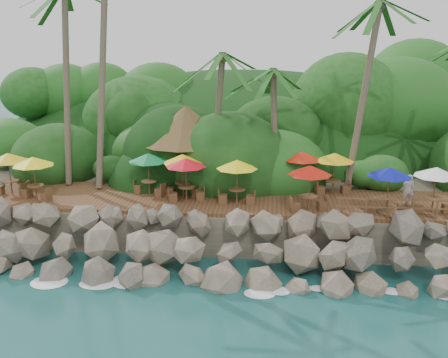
# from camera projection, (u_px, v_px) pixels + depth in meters

# --- Properties ---
(ground) EXTENTS (140.00, 140.00, 0.00)m
(ground) POSITION_uv_depth(u_px,v_px,m) (211.00, 290.00, 21.90)
(ground) COLOR #19514F
(ground) RESTS_ON ground
(land_base) EXTENTS (32.00, 25.20, 2.10)m
(land_base) POSITION_uv_depth(u_px,v_px,m) (237.00, 174.00, 36.97)
(land_base) COLOR gray
(land_base) RESTS_ON ground
(jungle_hill) EXTENTS (44.80, 28.00, 15.40)m
(jungle_hill) POSITION_uv_depth(u_px,v_px,m) (243.00, 164.00, 44.44)
(jungle_hill) COLOR #143811
(jungle_hill) RESTS_ON ground
(seawall) EXTENTS (29.00, 4.00, 2.30)m
(seawall) POSITION_uv_depth(u_px,v_px,m) (216.00, 248.00, 23.51)
(seawall) COLOR gray
(seawall) RESTS_ON ground
(terrace) EXTENTS (26.00, 5.00, 0.20)m
(terrace) POSITION_uv_depth(u_px,v_px,m) (224.00, 200.00, 27.07)
(terrace) COLOR brown
(terrace) RESTS_ON land_base
(jungle_foliage) EXTENTS (44.00, 16.00, 12.00)m
(jungle_foliage) POSITION_uv_depth(u_px,v_px,m) (236.00, 191.00, 36.29)
(jungle_foliage) COLOR #143811
(jungle_foliage) RESTS_ON ground
(foam_line) EXTENTS (25.20, 0.80, 0.06)m
(foam_line) POSITION_uv_depth(u_px,v_px,m) (211.00, 286.00, 22.18)
(foam_line) COLOR white
(foam_line) RESTS_ON ground
(palms) EXTENTS (28.27, 6.62, 14.91)m
(palms) POSITION_uv_depth(u_px,v_px,m) (246.00, 14.00, 26.86)
(palms) COLOR brown
(palms) RESTS_ON ground
(palapa) EXTENTS (5.63, 5.63, 4.60)m
(palapa) POSITION_uv_depth(u_px,v_px,m) (186.00, 124.00, 29.47)
(palapa) COLOR brown
(palapa) RESTS_ON ground
(dining_clusters) EXTENTS (24.43, 5.36, 2.34)m
(dining_clusters) POSITION_uv_depth(u_px,v_px,m) (229.00, 165.00, 26.31)
(dining_clusters) COLOR brown
(dining_clusters) RESTS_ON terrace
(railing) EXTENTS (7.20, 0.10, 1.00)m
(railing) POSITION_uv_depth(u_px,v_px,m) (413.00, 207.00, 23.75)
(railing) COLOR brown
(railing) RESTS_ON terrace
(waiter) EXTENTS (0.62, 0.46, 1.58)m
(waiter) POSITION_uv_depth(u_px,v_px,m) (409.00, 189.00, 25.98)
(waiter) COLOR silver
(waiter) RESTS_ON terrace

